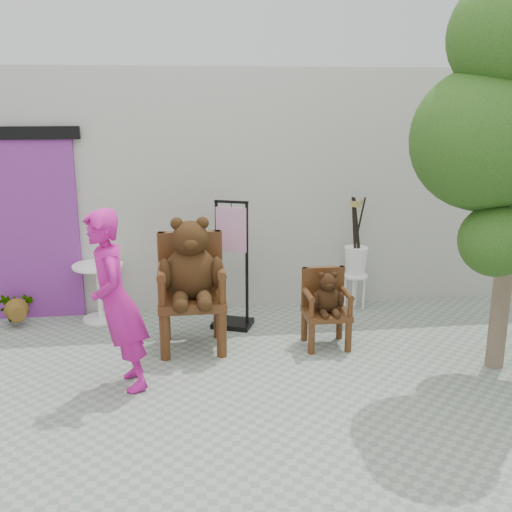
# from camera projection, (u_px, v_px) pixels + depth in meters

# --- Properties ---
(ground_plane) EXTENTS (60.00, 60.00, 0.00)m
(ground_plane) POSITION_uv_depth(u_px,v_px,m) (319.00, 401.00, 5.38)
(ground_plane) COLOR gray
(ground_plane) RESTS_ON ground
(back_wall) EXTENTS (9.00, 1.00, 3.00)m
(back_wall) POSITION_uv_depth(u_px,v_px,m) (268.00, 186.00, 7.96)
(back_wall) COLOR #AFADA3
(back_wall) RESTS_ON ground
(doorway) EXTENTS (1.40, 0.11, 2.33)m
(doorway) POSITION_uv_depth(u_px,v_px,m) (27.00, 225.00, 7.17)
(doorway) COLOR #772B82
(doorway) RESTS_ON ground
(chair_big) EXTENTS (0.71, 0.77, 1.45)m
(chair_big) POSITION_uv_depth(u_px,v_px,m) (191.00, 274.00, 6.35)
(chair_big) COLOR #3D200D
(chair_big) RESTS_ON ground
(chair_small) EXTENTS (0.48, 0.46, 0.85)m
(chair_small) POSITION_uv_depth(u_px,v_px,m) (326.00, 301.00, 6.48)
(chair_small) COLOR #3D200D
(chair_small) RESTS_ON ground
(person) EXTENTS (0.54, 0.70, 1.70)m
(person) POSITION_uv_depth(u_px,v_px,m) (116.00, 302.00, 5.43)
(person) COLOR #BA1683
(person) RESTS_ON ground
(cafe_table) EXTENTS (0.60, 0.60, 0.70)m
(cafe_table) POSITION_uv_depth(u_px,v_px,m) (99.00, 285.00, 7.24)
(cafe_table) COLOR white
(cafe_table) RESTS_ON ground
(display_stand) EXTENTS (0.55, 0.49, 1.51)m
(display_stand) POSITION_uv_depth(u_px,v_px,m) (232.00, 279.00, 7.01)
(display_stand) COLOR black
(display_stand) RESTS_ON ground
(stool_bucket) EXTENTS (0.32, 0.32, 1.45)m
(stool_bucket) POSITION_uv_depth(u_px,v_px,m) (356.00, 260.00, 7.59)
(stool_bucket) COLOR white
(stool_bucket) RESTS_ON ground
(potted_plant) EXTENTS (0.52, 0.49, 0.47)m
(potted_plant) POSITION_uv_depth(u_px,v_px,m) (17.00, 305.00, 7.17)
(potted_plant) COLOR #17360E
(potted_plant) RESTS_ON ground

